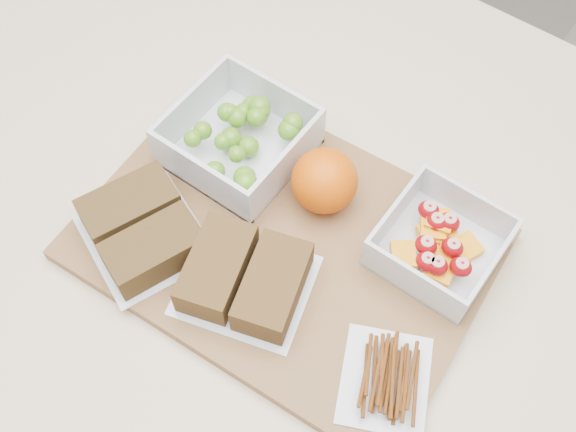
% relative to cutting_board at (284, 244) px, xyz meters
% --- Properties ---
extents(ground, '(4.00, 4.00, 0.00)m').
position_rel_cutting_board_xyz_m(ground, '(-0.03, 0.01, -0.91)').
color(ground, gray).
rests_on(ground, ground).
extents(counter, '(1.20, 0.90, 0.90)m').
position_rel_cutting_board_xyz_m(counter, '(-0.03, 0.01, -0.46)').
color(counter, beige).
rests_on(counter, ground).
extents(cutting_board, '(0.44, 0.33, 0.02)m').
position_rel_cutting_board_xyz_m(cutting_board, '(0.00, 0.00, 0.00)').
color(cutting_board, brown).
rests_on(cutting_board, counter).
extents(grape_container, '(0.14, 0.14, 0.06)m').
position_rel_cutting_board_xyz_m(grape_container, '(-0.11, 0.07, 0.03)').
color(grape_container, silver).
rests_on(grape_container, cutting_board).
extents(fruit_container, '(0.12, 0.12, 0.05)m').
position_rel_cutting_board_xyz_m(fruit_container, '(0.14, 0.08, 0.03)').
color(fruit_container, silver).
rests_on(fruit_container, cutting_board).
extents(orange, '(0.07, 0.07, 0.07)m').
position_rel_cutting_board_xyz_m(orange, '(0.00, 0.07, 0.04)').
color(orange, '#E55705').
rests_on(orange, cutting_board).
extents(sandwich_bag_left, '(0.16, 0.16, 0.04)m').
position_rel_cutting_board_xyz_m(sandwich_bag_left, '(-0.12, -0.09, 0.03)').
color(sandwich_bag_left, silver).
rests_on(sandwich_bag_left, cutting_board).
extents(sandwich_bag_center, '(0.16, 0.15, 0.04)m').
position_rel_cutting_board_xyz_m(sandwich_bag_center, '(-0.00, -0.07, 0.03)').
color(sandwich_bag_center, silver).
rests_on(sandwich_bag_center, cutting_board).
extents(pretzel_bag, '(0.12, 0.13, 0.02)m').
position_rel_cutting_board_xyz_m(pretzel_bag, '(0.17, -0.07, 0.02)').
color(pretzel_bag, silver).
rests_on(pretzel_bag, cutting_board).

